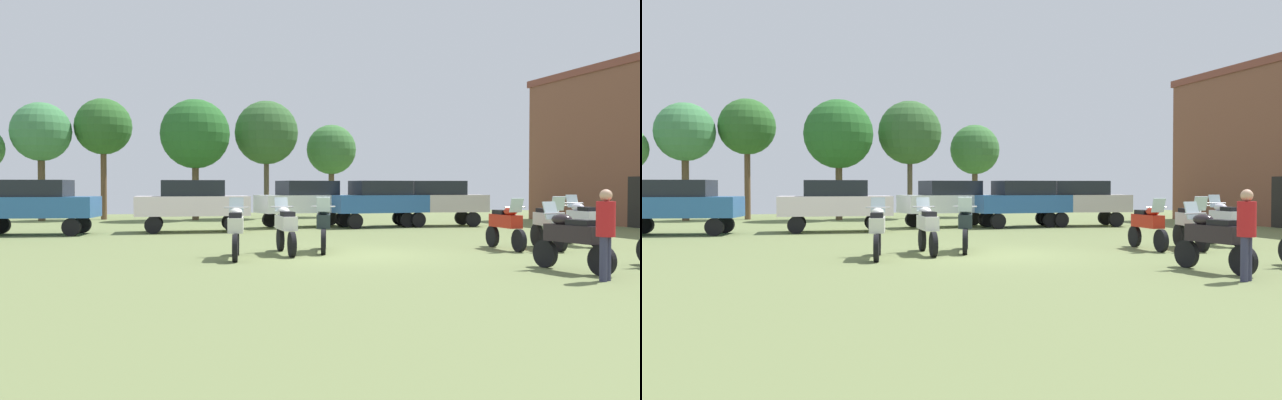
{
  "view_description": "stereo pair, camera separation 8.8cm",
  "coord_description": "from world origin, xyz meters",
  "views": [
    {
      "loc": [
        -5.28,
        -15.52,
        1.81
      ],
      "look_at": [
        -0.19,
        2.11,
        1.39
      ],
      "focal_mm": 35.53,
      "sensor_mm": 36.0,
      "label": 1
    },
    {
      "loc": [
        -5.2,
        -15.54,
        1.81
      ],
      "look_at": [
        -0.19,
        2.11,
        1.39
      ],
      "focal_mm": 35.53,
      "sensor_mm": 36.0,
      "label": 2
    }
  ],
  "objects": [
    {
      "name": "motorcycle_5",
      "position": [
        4.63,
        0.04,
        0.73
      ],
      "size": [
        0.62,
        2.11,
        1.45
      ],
      "rotation": [
        0.0,
        0.0,
        3.08
      ],
      "color": "black",
      "rests_on": "ground"
    },
    {
      "name": "motorcycle_6",
      "position": [
        -2.96,
        -0.04,
        0.75
      ],
      "size": [
        0.68,
        2.11,
        1.49
      ],
      "rotation": [
        0.0,
        0.0,
        -0.18
      ],
      "color": "black",
      "rests_on": "ground"
    },
    {
      "name": "motorcycle_2",
      "position": [
        -0.45,
        0.86,
        0.75
      ],
      "size": [
        0.83,
        2.1,
        1.5
      ],
      "rotation": [
        0.0,
        0.0,
        2.84
      ],
      "color": "black",
      "rests_on": "ground"
    },
    {
      "name": "motorcycle_4",
      "position": [
        3.4,
        -4.34,
        0.73
      ],
      "size": [
        0.69,
        2.07,
        1.45
      ],
      "rotation": [
        0.0,
        0.0,
        0.18
      ],
      "color": "black",
      "rests_on": "ground"
    },
    {
      "name": "ground_plane",
      "position": [
        0.0,
        0.0,
        0.01
      ],
      "size": [
        44.0,
        52.0,
        0.02
      ],
      "color": "olive"
    },
    {
      "name": "car_3",
      "position": [
        -8.86,
        9.41,
        1.19
      ],
      "size": [
        4.55,
        2.52,
        2.0
      ],
      "rotation": [
        0.0,
        0.0,
        1.4
      ],
      "color": "black",
      "rests_on": "ground"
    },
    {
      "name": "car_1",
      "position": [
        1.77,
        10.86,
        1.19
      ],
      "size": [
        4.53,
        2.47,
        2.0
      ],
      "rotation": [
        0.0,
        0.0,
        1.73
      ],
      "color": "black",
      "rests_on": "ground"
    },
    {
      "name": "motorcycle_1",
      "position": [
        7.5,
        0.45,
        0.76
      ],
      "size": [
        0.62,
        2.14,
        1.51
      ],
      "rotation": [
        0.0,
        0.0,
        -0.12
      ],
      "color": "black",
      "rests_on": "ground"
    },
    {
      "name": "tree_4",
      "position": [
        5.43,
        19.22,
        3.85
      ],
      "size": [
        2.84,
        2.84,
        5.28
      ],
      "color": "brown",
      "rests_on": "ground"
    },
    {
      "name": "car_6",
      "position": [
        7.43,
        10.0,
        1.19
      ],
      "size": [
        4.54,
        2.49,
        2.0
      ],
      "rotation": [
        0.0,
        0.0,
        1.4
      ],
      "color": "black",
      "rests_on": "ground"
    },
    {
      "name": "tree_2",
      "position": [
        -9.97,
        19.31,
        4.51
      ],
      "size": [
        2.98,
        2.98,
        6.02
      ],
      "color": "brown",
      "rests_on": "ground"
    },
    {
      "name": "motorcycle_3",
      "position": [
        -1.55,
        0.64,
        0.75
      ],
      "size": [
        0.62,
        2.24,
        1.47
      ],
      "rotation": [
        0.0,
        0.0,
        -0.04
      ],
      "color": "black",
      "rests_on": "ground"
    },
    {
      "name": "tree_3",
      "position": [
        -6.99,
        19.75,
        4.89
      ],
      "size": [
        2.96,
        2.96,
        6.39
      ],
      "color": "brown",
      "rests_on": "ground"
    },
    {
      "name": "tree_5",
      "position": [
        -2.38,
        17.88,
        4.47
      ],
      "size": [
        3.6,
        3.6,
        6.28
      ],
      "color": "brown",
      "rests_on": "ground"
    },
    {
      "name": "tree_1",
      "position": [
        1.48,
        18.44,
        4.68
      ],
      "size": [
        3.46,
        3.46,
        6.41
      ],
      "color": "brown",
      "rests_on": "ground"
    },
    {
      "name": "car_5",
      "position": [
        4.79,
        9.99,
        1.19
      ],
      "size": [
        4.39,
        2.03,
        2.0
      ],
      "rotation": [
        0.0,
        0.0,
        1.63
      ],
      "color": "black",
      "rests_on": "ground"
    },
    {
      "name": "motorcycle_7",
      "position": [
        5.81,
        -0.26,
        0.75
      ],
      "size": [
        0.7,
        2.12,
        1.5
      ],
      "rotation": [
        0.0,
        0.0,
        2.95
      ],
      "color": "black",
      "rests_on": "ground"
    },
    {
      "name": "car_2",
      "position": [
        -3.22,
        9.37,
        1.19
      ],
      "size": [
        4.41,
        2.08,
        2.0
      ],
      "rotation": [
        0.0,
        0.0,
        1.51
      ],
      "color": "black",
      "rests_on": "ground"
    },
    {
      "name": "person_1",
      "position": [
        3.13,
        -5.65,
        1.02
      ],
      "size": [
        0.46,
        0.46,
        1.72
      ],
      "rotation": [
        0.0,
        0.0,
        0.48
      ],
      "color": "#31324D",
      "rests_on": "ground"
    }
  ]
}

